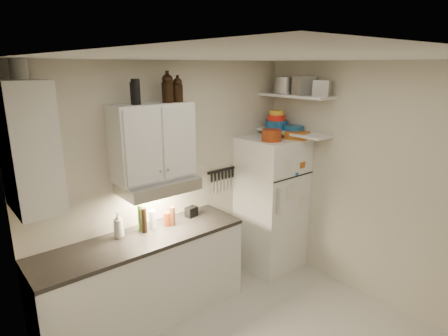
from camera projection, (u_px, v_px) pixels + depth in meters
ceiling at (278, 56)px, 2.66m from camera, size 3.20×3.00×0.02m
back_wall at (171, 182)px, 4.13m from camera, size 3.20×0.02×2.60m
left_wall at (66, 305)px, 2.02m from camera, size 0.02×3.00×2.60m
right_wall at (375, 186)px, 4.00m from camera, size 0.02×3.00×2.60m
base_cabinet at (144, 281)px, 3.79m from camera, size 2.10×0.60×0.88m
countertop at (142, 239)px, 3.66m from camera, size 2.10×0.62×0.04m
upper_cabinet at (153, 142)px, 3.67m from camera, size 0.80×0.33×0.75m
side_cabinet at (29, 147)px, 2.84m from camera, size 0.33×0.55×1.00m
range_hood at (158, 185)px, 3.74m from camera, size 0.76×0.46×0.12m
fridge at (271, 203)px, 4.76m from camera, size 0.70×0.68×1.70m
shelf_hi at (295, 96)px, 4.43m from camera, size 0.30×0.95×0.03m
shelf_lo at (293, 132)px, 4.54m from camera, size 0.30×0.95×0.03m
knife_strip at (222, 170)px, 4.54m from camera, size 0.42×0.02×0.03m
dutch_oven at (272, 135)px, 4.32m from camera, size 0.30×0.30×0.13m
book_stack at (297, 135)px, 4.45m from camera, size 0.27×0.30×0.08m
spice_jar at (275, 133)px, 4.56m from camera, size 0.07×0.07×0.10m
stock_pot at (285, 85)px, 4.60m from camera, size 0.32×0.32×0.19m
tin_a at (304, 86)px, 4.31m from camera, size 0.27×0.25×0.21m
tin_b at (322, 88)px, 4.13m from camera, size 0.23×0.23×0.18m
bowl_teal at (276, 124)px, 4.70m from camera, size 0.28×0.28×0.11m
bowl_orange at (276, 118)px, 4.64m from camera, size 0.22×0.22×0.07m
bowl_yellow at (277, 113)px, 4.63m from camera, size 0.17×0.17×0.06m
plates at (294, 128)px, 4.58m from camera, size 0.27×0.27×0.06m
growler_a at (168, 88)px, 3.59m from camera, size 0.16×0.16×0.28m
growler_b at (178, 90)px, 3.65m from camera, size 0.12×0.12×0.24m
thermos_a at (136, 92)px, 3.40m from camera, size 0.08×0.08×0.23m
thermos_b at (134, 93)px, 3.42m from camera, size 0.07×0.07×0.20m
side_jar at (19, 67)px, 2.77m from camera, size 0.15×0.15×0.17m
soap_bottle at (118, 224)px, 3.63m from camera, size 0.13×0.13×0.29m
pepper_mill at (172, 216)px, 3.92m from camera, size 0.08×0.08×0.20m
oil_bottle at (141, 218)px, 3.79m from camera, size 0.06×0.06×0.27m
vinegar_bottle at (144, 220)px, 3.74m from camera, size 0.07×0.07×0.26m
clear_bottle at (153, 220)px, 3.83m from camera, size 0.07×0.07×0.20m
red_jar at (167, 219)px, 3.92m from camera, size 0.09×0.09×0.15m
caddy at (191, 212)px, 4.17m from camera, size 0.14×0.11×0.11m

